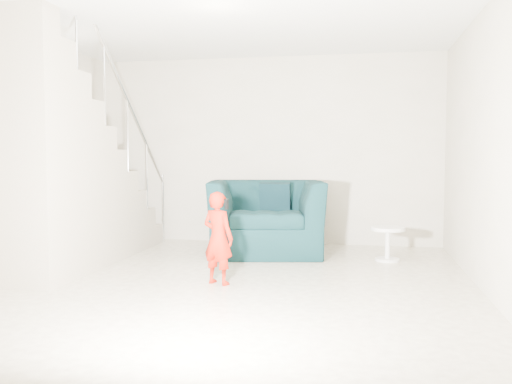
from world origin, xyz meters
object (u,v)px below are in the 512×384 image
side_table (388,238)px  staircase (60,185)px  armchair (266,217)px  toddler (218,238)px

side_table → staircase: 3.91m
staircase → side_table: bearing=16.5°
armchair → staircase: bearing=-158.6°
toddler → staircase: (-1.97, 0.44, 0.48)m
armchair → toddler: bearing=-106.2°
toddler → side_table: toddler is taller
armchair → staircase: staircase is taller
side_table → staircase: staircase is taller
toddler → staircase: staircase is taller
toddler → armchair: bearing=-73.9°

